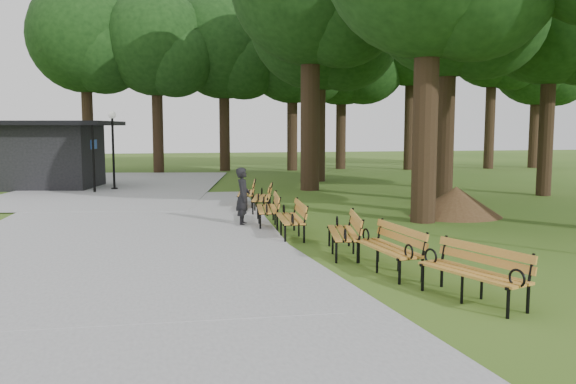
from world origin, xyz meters
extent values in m
plane|color=#345518|center=(0.00, 0.00, 0.00)|extent=(100.00, 100.00, 0.00)
cube|color=gray|center=(-4.00, 3.00, 0.03)|extent=(12.00, 38.00, 0.06)
imported|color=black|center=(-0.81, 2.78, 0.79)|extent=(0.51, 0.65, 1.58)
cylinder|color=black|center=(-5.09, 12.89, 1.55)|extent=(0.10, 0.10, 3.10)
sphere|color=white|center=(-5.09, 12.89, 3.20)|extent=(0.32, 0.32, 0.32)
cone|color=#47301C|center=(5.63, 3.09, 0.45)|extent=(2.35, 2.35, 0.90)
cylinder|color=black|center=(4.23, 2.34, 3.43)|extent=(0.70, 0.70, 6.86)
cylinder|color=black|center=(6.97, 6.53, 3.34)|extent=(0.60, 0.60, 6.68)
cylinder|color=black|center=(3.11, 11.24, 3.93)|extent=(0.80, 0.80, 7.85)
cylinder|color=black|center=(4.49, 15.28, 3.60)|extent=(0.76, 0.76, 7.20)
sphere|color=black|center=(4.49, 15.28, 7.87)|extent=(6.80, 6.80, 6.80)
cylinder|color=black|center=(11.67, 7.47, 3.40)|extent=(0.56, 0.56, 6.79)
sphere|color=black|center=(11.67, 7.47, 7.43)|extent=(6.25, 6.25, 6.25)
camera|label=1|loc=(-2.75, -12.79, 2.64)|focal=36.23mm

